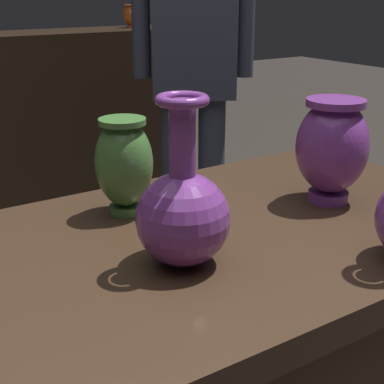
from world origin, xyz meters
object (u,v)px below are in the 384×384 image
(vase_right_accent, at_px, (124,163))
(shelf_vase_far_right, at_px, (131,15))
(vase_centerpiece, at_px, (183,212))
(vase_left_accent, at_px, (332,146))
(visitor_near_right, at_px, (193,58))

(vase_right_accent, xyz_separation_m, shelf_vase_far_right, (1.10, 2.05, 0.16))
(vase_centerpiece, xyz_separation_m, vase_left_accent, (0.39, 0.07, 0.03))
(vase_centerpiece, relative_size, vase_right_accent, 1.44)
(vase_left_accent, height_order, visitor_near_right, visitor_near_right)
(vase_right_accent, xyz_separation_m, visitor_near_right, (0.80, 0.96, 0.05))
(vase_left_accent, xyz_separation_m, visitor_near_right, (0.42, 1.13, 0.03))
(visitor_near_right, bearing_deg, shelf_vase_far_right, -75.55)
(vase_left_accent, relative_size, vase_right_accent, 1.13)
(shelf_vase_far_right, bearing_deg, vase_right_accent, -118.19)
(vase_centerpiece, bearing_deg, visitor_near_right, 55.73)
(vase_left_accent, relative_size, visitor_near_right, 0.13)
(vase_centerpiece, xyz_separation_m, vase_right_accent, (0.02, 0.24, 0.01))
(vase_centerpiece, distance_m, vase_right_accent, 0.24)
(vase_centerpiece, distance_m, visitor_near_right, 1.45)
(shelf_vase_far_right, xyz_separation_m, visitor_near_right, (-0.30, -1.09, -0.11))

